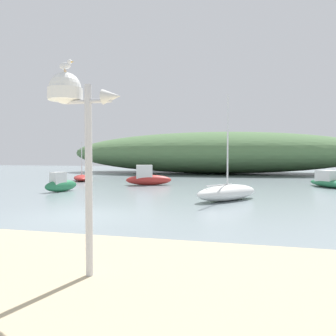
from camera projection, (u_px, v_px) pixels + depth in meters
ground_plane at (87, 215)px, 12.30m from camera, size 120.00×120.00×0.00m
distant_hill at (214, 153)px, 43.63m from camera, size 38.89×15.36×5.34m
mast_structure at (72, 106)px, 5.51m from camera, size 1.27×0.57×3.37m
seagull_on_radar at (66, 65)px, 5.51m from camera, size 0.28×0.11×0.21m
motorboat_outer_mooring at (148, 178)px, 25.34m from camera, size 3.60×2.15×1.53m
sailboat_far_left at (227, 192)px, 16.46m from camera, size 3.42×4.06×5.20m
motorboat_west_reach at (61, 184)px, 20.61m from camera, size 1.30×2.61×1.22m
sailboat_off_point at (82, 178)px, 30.00m from camera, size 3.10×4.10×3.49m
motorboat_inner_mooring at (331, 181)px, 23.36m from camera, size 3.21×4.47×1.19m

